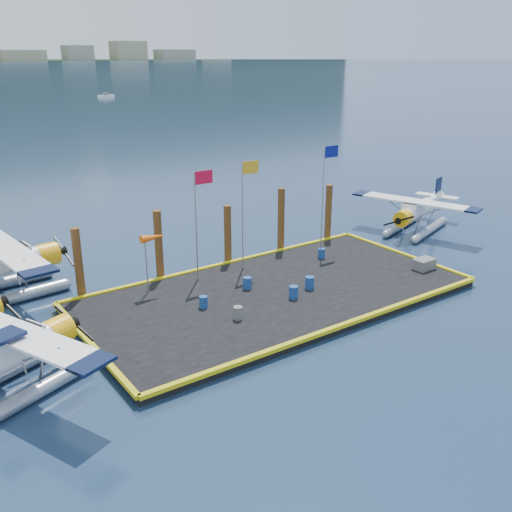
{
  "coord_description": "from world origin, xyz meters",
  "views": [
    {
      "loc": [
        -16.73,
        -22.01,
        12.27
      ],
      "look_at": [
        0.17,
        2.0,
        1.74
      ],
      "focal_mm": 40.0,
      "sensor_mm": 36.0,
      "label": 1
    }
  ],
  "objects_px": {
    "crate": "(424,264)",
    "piling_1": "(159,247)",
    "seaplane_a": "(6,360)",
    "drum_1": "(293,292)",
    "drum_0": "(203,302)",
    "drum_4": "(321,253)",
    "windsock": "(153,239)",
    "drum_2": "(310,283)",
    "piling_2": "(228,237)",
    "seaplane_d": "(415,213)",
    "piling_4": "(328,214)",
    "piling_3": "(281,222)",
    "drum_5": "(247,283)",
    "flagpole_yellow": "(245,199)",
    "drum_3": "(238,313)",
    "flagpole_blue": "(326,182)",
    "piling_0": "(79,266)",
    "flagpole_red": "(199,209)"
  },
  "relations": [
    {
      "from": "drum_1",
      "to": "piling_3",
      "type": "distance_m",
      "value": 8.06
    },
    {
      "from": "seaplane_d",
      "to": "piling_1",
      "type": "xyz_separation_m",
      "value": [
        -19.2,
        1.81,
        0.7
      ]
    },
    {
      "from": "seaplane_d",
      "to": "flagpole_red",
      "type": "relative_size",
      "value": 1.49
    },
    {
      "from": "drum_1",
      "to": "drum_0",
      "type": "bearing_deg",
      "value": 158.88
    },
    {
      "from": "drum_1",
      "to": "piling_2",
      "type": "relative_size",
      "value": 0.17
    },
    {
      "from": "drum_0",
      "to": "flagpole_yellow",
      "type": "xyz_separation_m",
      "value": [
        4.82,
        3.4,
        3.82
      ]
    },
    {
      "from": "flagpole_yellow",
      "to": "piling_0",
      "type": "bearing_deg",
      "value": 170.14
    },
    {
      "from": "drum_4",
      "to": "windsock",
      "type": "relative_size",
      "value": 0.19
    },
    {
      "from": "piling_0",
      "to": "piling_3",
      "type": "distance_m",
      "value": 13.0
    },
    {
      "from": "seaplane_a",
      "to": "piling_3",
      "type": "xyz_separation_m",
      "value": [
        18.11,
        6.83,
        0.68
      ]
    },
    {
      "from": "drum_3",
      "to": "drum_4",
      "type": "bearing_deg",
      "value": 25.03
    },
    {
      "from": "crate",
      "to": "piling_0",
      "type": "height_order",
      "value": "piling_0"
    },
    {
      "from": "windsock",
      "to": "piling_3",
      "type": "bearing_deg",
      "value": 9.53
    },
    {
      "from": "windsock",
      "to": "piling_4",
      "type": "bearing_deg",
      "value": 6.75
    },
    {
      "from": "piling_1",
      "to": "drum_2",
      "type": "bearing_deg",
      "value": -47.34
    },
    {
      "from": "seaplane_d",
      "to": "piling_4",
      "type": "height_order",
      "value": "piling_4"
    },
    {
      "from": "flagpole_blue",
      "to": "seaplane_d",
      "type": "bearing_deg",
      "value": -1.41
    },
    {
      "from": "drum_3",
      "to": "piling_4",
      "type": "xyz_separation_m",
      "value": [
        11.93,
        7.05,
        1.29
      ]
    },
    {
      "from": "crate",
      "to": "seaplane_a",
      "type": "bearing_deg",
      "value": 177.63
    },
    {
      "from": "piling_3",
      "to": "piling_4",
      "type": "relative_size",
      "value": 1.07
    },
    {
      "from": "flagpole_yellow",
      "to": "piling_1",
      "type": "distance_m",
      "value": 5.52
    },
    {
      "from": "drum_2",
      "to": "crate",
      "type": "height_order",
      "value": "drum_2"
    },
    {
      "from": "piling_1",
      "to": "flagpole_blue",
      "type": "bearing_deg",
      "value": -8.51
    },
    {
      "from": "crate",
      "to": "piling_1",
      "type": "bearing_deg",
      "value": 149.16
    },
    {
      "from": "drum_5",
      "to": "piling_1",
      "type": "bearing_deg",
      "value": 124.95
    },
    {
      "from": "drum_3",
      "to": "drum_4",
      "type": "xyz_separation_m",
      "value": [
        8.82,
        4.12,
        -0.01
      ]
    },
    {
      "from": "drum_1",
      "to": "piling_4",
      "type": "height_order",
      "value": "piling_4"
    },
    {
      "from": "seaplane_d",
      "to": "drum_5",
      "type": "distance_m",
      "value": 16.42
    },
    {
      "from": "drum_5",
      "to": "seaplane_d",
      "type": "bearing_deg",
      "value": 8.63
    },
    {
      "from": "flagpole_yellow",
      "to": "piling_3",
      "type": "bearing_deg",
      "value": 22.85
    },
    {
      "from": "seaplane_a",
      "to": "drum_1",
      "type": "height_order",
      "value": "seaplane_a"
    },
    {
      "from": "drum_0",
      "to": "drum_3",
      "type": "distance_m",
      "value": 2.16
    },
    {
      "from": "flagpole_yellow",
      "to": "piling_2",
      "type": "bearing_deg",
      "value": 97.21
    },
    {
      "from": "crate",
      "to": "flagpole_blue",
      "type": "distance_m",
      "value": 7.69
    },
    {
      "from": "drum_1",
      "to": "piling_0",
      "type": "bearing_deg",
      "value": 142.54
    },
    {
      "from": "piling_1",
      "to": "piling_3",
      "type": "xyz_separation_m",
      "value": [
        8.5,
        0.0,
        0.05
      ]
    },
    {
      "from": "drum_2",
      "to": "piling_1",
      "type": "bearing_deg",
      "value": 132.66
    },
    {
      "from": "drum_4",
      "to": "drum_2",
      "type": "bearing_deg",
      "value": -138.69
    },
    {
      "from": "drum_2",
      "to": "flagpole_blue",
      "type": "height_order",
      "value": "flagpole_blue"
    },
    {
      "from": "piling_3",
      "to": "piling_2",
      "type": "bearing_deg",
      "value": 180.0
    },
    {
      "from": "seaplane_a",
      "to": "flagpole_red",
      "type": "xyz_separation_m",
      "value": [
        11.32,
        5.23,
        2.93
      ]
    },
    {
      "from": "drum_0",
      "to": "crate",
      "type": "height_order",
      "value": "crate"
    },
    {
      "from": "piling_3",
      "to": "windsock",
      "type": "bearing_deg",
      "value": -170.47
    },
    {
      "from": "seaplane_a",
      "to": "piling_1",
      "type": "bearing_deg",
      "value": 102.86
    },
    {
      "from": "flagpole_blue",
      "to": "drum_3",
      "type": "bearing_deg",
      "value": -151.73
    },
    {
      "from": "piling_0",
      "to": "drum_3",
      "type": "bearing_deg",
      "value": -54.29
    },
    {
      "from": "drum_2",
      "to": "piling_1",
      "type": "relative_size",
      "value": 0.16
    },
    {
      "from": "flagpole_blue",
      "to": "piling_2",
      "type": "relative_size",
      "value": 1.71
    },
    {
      "from": "drum_5",
      "to": "flagpole_red",
      "type": "relative_size",
      "value": 0.11
    },
    {
      "from": "flagpole_red",
      "to": "piling_0",
      "type": "distance_m",
      "value": 6.84
    }
  ]
}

